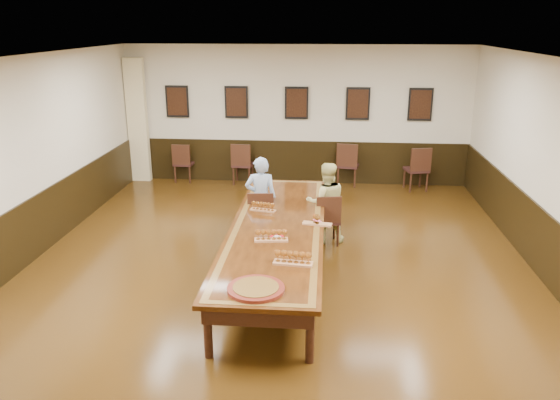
# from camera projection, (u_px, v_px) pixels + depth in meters

# --- Properties ---
(floor) EXTENTS (8.00, 10.00, 0.02)m
(floor) POSITION_uv_depth(u_px,v_px,m) (277.00, 272.00, 8.45)
(floor) COLOR black
(floor) RESTS_ON ground
(ceiling) EXTENTS (8.00, 10.00, 0.02)m
(ceiling) POSITION_uv_depth(u_px,v_px,m) (277.00, 58.00, 7.45)
(ceiling) COLOR white
(ceiling) RESTS_ON floor
(wall_back) EXTENTS (8.00, 0.02, 3.20)m
(wall_back) POSITION_uv_depth(u_px,v_px,m) (297.00, 115.00, 12.69)
(wall_back) COLOR beige
(wall_back) RESTS_ON floor
(wall_front) EXTENTS (8.00, 0.02, 3.20)m
(wall_front) POSITION_uv_depth(u_px,v_px,m) (200.00, 394.00, 3.21)
(wall_front) COLOR beige
(wall_front) RESTS_ON floor
(wall_left) EXTENTS (0.02, 10.00, 3.20)m
(wall_left) POSITION_uv_depth(u_px,v_px,m) (14.00, 166.00, 8.28)
(wall_left) COLOR beige
(wall_left) RESTS_ON floor
(chair_man) EXTENTS (0.48, 0.52, 0.94)m
(chair_man) POSITION_uv_depth(u_px,v_px,m) (261.00, 216.00, 9.48)
(chair_man) COLOR #311816
(chair_man) RESTS_ON floor
(chair_woman) EXTENTS (0.50, 0.53, 0.91)m
(chair_woman) POSITION_uv_depth(u_px,v_px,m) (326.00, 218.00, 9.39)
(chair_woman) COLOR #311816
(chair_woman) RESTS_ON floor
(spare_chair_a) EXTENTS (0.46, 0.50, 0.93)m
(spare_chair_a) POSITION_uv_depth(u_px,v_px,m) (184.00, 162.00, 13.09)
(spare_chair_a) COLOR #311816
(spare_chair_a) RESTS_ON floor
(spare_chair_b) EXTENTS (0.49, 0.53, 0.99)m
(spare_chair_b) POSITION_uv_depth(u_px,v_px,m) (243.00, 163.00, 12.89)
(spare_chair_b) COLOR #311816
(spare_chair_b) RESTS_ON floor
(spare_chair_c) EXTENTS (0.56, 0.60, 1.03)m
(spare_chair_c) POSITION_uv_depth(u_px,v_px,m) (348.00, 164.00, 12.76)
(spare_chair_c) COLOR #311816
(spare_chair_c) RESTS_ON floor
(spare_chair_d) EXTENTS (0.58, 0.62, 1.02)m
(spare_chair_d) POSITION_uv_depth(u_px,v_px,m) (416.00, 168.00, 12.40)
(spare_chair_d) COLOR #311816
(spare_chair_d) RESTS_ON floor
(person_man) EXTENTS (0.58, 0.41, 1.50)m
(person_man) POSITION_uv_depth(u_px,v_px,m) (261.00, 199.00, 9.49)
(person_man) COLOR #4F7FC6
(person_man) RESTS_ON floor
(person_woman) EXTENTS (0.79, 0.67, 1.42)m
(person_woman) POSITION_uv_depth(u_px,v_px,m) (326.00, 203.00, 9.40)
(person_woman) COLOR #DAD588
(person_woman) RESTS_ON floor
(pink_phone) EXTENTS (0.15, 0.17, 0.01)m
(pink_phone) POSITION_uv_depth(u_px,v_px,m) (317.00, 221.00, 8.41)
(pink_phone) COLOR #FA5389
(pink_phone) RESTS_ON conference_table
(curtain) EXTENTS (0.45, 0.18, 2.90)m
(curtain) POSITION_uv_depth(u_px,v_px,m) (138.00, 121.00, 12.86)
(curtain) COLOR beige
(curtain) RESTS_ON floor
(wainscoting) EXTENTS (8.00, 10.00, 1.00)m
(wainscoting) POSITION_uv_depth(u_px,v_px,m) (277.00, 241.00, 8.29)
(wainscoting) COLOR black
(wainscoting) RESTS_ON floor
(conference_table) EXTENTS (1.40, 5.00, 0.76)m
(conference_table) POSITION_uv_depth(u_px,v_px,m) (277.00, 235.00, 8.26)
(conference_table) COLOR black
(conference_table) RESTS_ON floor
(posters) EXTENTS (6.14, 0.04, 0.74)m
(posters) POSITION_uv_depth(u_px,v_px,m) (297.00, 103.00, 12.53)
(posters) COLOR black
(posters) RESTS_ON wall_back
(flight_a) EXTENTS (0.43, 0.22, 0.16)m
(flight_a) POSITION_uv_depth(u_px,v_px,m) (263.00, 207.00, 8.84)
(flight_a) COLOR #AC7148
(flight_a) RESTS_ON conference_table
(flight_b) EXTENTS (0.46, 0.21, 0.17)m
(flight_b) POSITION_uv_depth(u_px,v_px,m) (317.00, 220.00, 8.24)
(flight_b) COLOR #AC7148
(flight_b) RESTS_ON conference_table
(flight_c) EXTENTS (0.48, 0.20, 0.18)m
(flight_c) POSITION_uv_depth(u_px,v_px,m) (271.00, 236.00, 7.63)
(flight_c) COLOR #AC7148
(flight_c) RESTS_ON conference_table
(flight_d) EXTENTS (0.51, 0.21, 0.19)m
(flight_d) POSITION_uv_depth(u_px,v_px,m) (293.00, 258.00, 6.89)
(flight_d) COLOR #AC7148
(flight_d) RESTS_ON conference_table
(red_plate_grp) EXTENTS (0.21, 0.21, 0.03)m
(red_plate_grp) POSITION_uv_depth(u_px,v_px,m) (277.00, 238.00, 7.74)
(red_plate_grp) COLOR red
(red_plate_grp) RESTS_ON conference_table
(carved_platter) EXTENTS (0.77, 0.77, 0.05)m
(carved_platter) POSITION_uv_depth(u_px,v_px,m) (256.00, 289.00, 6.24)
(carved_platter) COLOR #561611
(carved_platter) RESTS_ON conference_table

